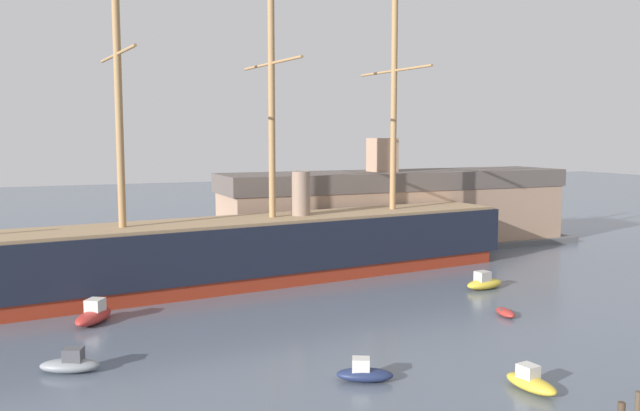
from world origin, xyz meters
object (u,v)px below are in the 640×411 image
dinghy_mid_right (505,312)px  mooring_piling_right_pair (638,408)px  motorboat_near_centre (364,373)px  dinghy_distant_centre (209,254)px  tall_ship (273,247)px  motorboat_foreground_right (531,382)px  dockside_warehouse_right (398,210)px  motorboat_mid_left (70,364)px  motorboat_alongside_bow (94,315)px  motorboat_far_right (444,252)px  motorboat_alongside_stern (484,283)px

dinghy_mid_right → mooring_piling_right_pair: size_ratio=1.59×
motorboat_near_centre → dinghy_distant_centre: 46.16m
dinghy_mid_right → mooring_piling_right_pair: (-7.19, -19.72, 0.57)m
mooring_piling_right_pair → tall_ship: bearing=99.0°
motorboat_foreground_right → dockside_warehouse_right: bearing=69.3°
tall_ship → motorboat_near_centre: tall_ship is taller
dockside_warehouse_right → mooring_piling_right_pair: bearing=-106.5°
mooring_piling_right_pair → motorboat_mid_left: bearing=144.0°
dinghy_mid_right → dinghy_distant_centre: (-16.67, 37.57, -0.04)m
motorboat_near_centre → motorboat_alongside_bow: size_ratio=0.78×
motorboat_near_centre → dockside_warehouse_right: size_ratio=0.07×
dinghy_mid_right → motorboat_alongside_bow: motorboat_alongside_bow is taller
motorboat_far_right → dinghy_distant_centre: size_ratio=1.65×
dinghy_mid_right → mooring_piling_right_pair: bearing=-110.0°
dinghy_distant_centre → dinghy_mid_right: bearing=-66.1°
motorboat_mid_left → mooring_piling_right_pair: size_ratio=2.36×
motorboat_foreground_right → dockside_warehouse_right: size_ratio=0.07×
tall_ship → motorboat_near_centre: 30.20m
dinghy_distant_centre → mooring_piling_right_pair: size_ratio=1.40×
motorboat_near_centre → dockside_warehouse_right: 49.65m
motorboat_alongside_stern → mooring_piling_right_pair: size_ratio=2.58×
dinghy_mid_right → motorboat_alongside_stern: bearing=63.0°
motorboat_mid_left → motorboat_near_centre: bearing=-27.9°
tall_ship → motorboat_foreground_right: (4.35, -35.01, -3.03)m
motorboat_foreground_right → mooring_piling_right_pair: bearing=-70.2°
dinghy_distant_centre → dockside_warehouse_right: (25.17, -4.35, 5.01)m
motorboat_alongside_bow → motorboat_far_right: size_ratio=1.21×
mooring_piling_right_pair → dinghy_mid_right: bearing=70.0°
tall_ship → motorboat_foreground_right: tall_ship is taller
motorboat_near_centre → dinghy_distant_centre: size_ratio=1.55×
motorboat_alongside_stern → tall_ship: bearing=145.9°
motorboat_alongside_stern → motorboat_far_right: size_ratio=1.12×
tall_ship → motorboat_near_centre: (-4.23, -29.75, -3.04)m
tall_ship → mooring_piling_right_pair: size_ratio=38.51×
motorboat_alongside_bow → motorboat_far_right: (43.43, 13.99, -0.12)m
motorboat_mid_left → mooring_piling_right_pair: mooring_piling_right_pair is taller
motorboat_mid_left → tall_ship: bearing=44.6°
motorboat_far_right → dockside_warehouse_right: size_ratio=0.08×
motorboat_far_right → motorboat_near_centre: bearing=-130.1°
motorboat_foreground_right → motorboat_near_centre: 10.06m
motorboat_mid_left → dockside_warehouse_right: 54.53m
motorboat_foreground_right → dinghy_distant_centre: (-7.37, 51.40, -0.26)m
motorboat_mid_left → motorboat_alongside_bow: motorboat_alongside_bow is taller
tall_ship → motorboat_mid_left: bearing=-135.4°
motorboat_far_right → dinghy_distant_centre: motorboat_far_right is taller
motorboat_alongside_stern → motorboat_near_centre: bearing=-142.1°
motorboat_mid_left → motorboat_far_right: 52.23m
motorboat_alongside_stern → mooring_piling_right_pair: (-11.71, -28.58, 0.24)m
motorboat_alongside_bow → dinghy_distant_centre: (15.82, 25.91, -0.41)m
motorboat_foreground_right → motorboat_mid_left: bearing=150.9°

